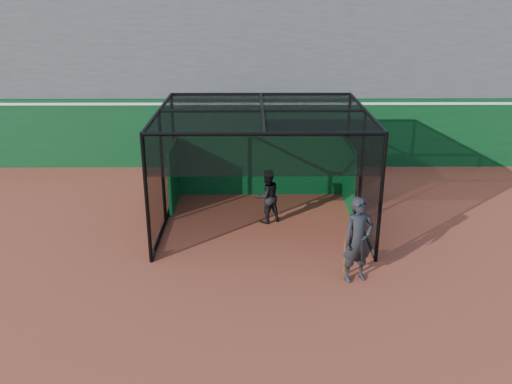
{
  "coord_description": "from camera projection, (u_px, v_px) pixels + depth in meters",
  "views": [
    {
      "loc": [
        0.58,
        -10.68,
        6.22
      ],
      "look_at": [
        0.67,
        2.0,
        1.4
      ],
      "focal_mm": 38.0,
      "sensor_mm": 36.0,
      "label": 1
    }
  ],
  "objects": [
    {
      "name": "batter",
      "position": [
        267.0,
        196.0,
        15.03
      ],
      "size": [
        0.94,
        0.87,
        1.54
      ],
      "primitive_type": "imported",
      "rotation": [
        0.0,
        0.0,
        3.65
      ],
      "color": "black",
      "rests_on": "ground"
    },
    {
      "name": "on_deck_player",
      "position": [
        358.0,
        240.0,
        11.94
      ],
      "size": [
        0.84,
        0.7,
        1.98
      ],
      "color": "black",
      "rests_on": "ground"
    },
    {
      "name": "batting_cage",
      "position": [
        262.0,
        169.0,
        14.73
      ],
      "size": [
        5.51,
        4.79,
        3.18
      ],
      "color": "black",
      "rests_on": "ground"
    },
    {
      "name": "outfield_wall",
      "position": [
        236.0,
        131.0,
        19.67
      ],
      "size": [
        50.0,
        0.5,
        2.5
      ],
      "color": "#0A3917",
      "rests_on": "ground"
    },
    {
      "name": "grandstand",
      "position": [
        238.0,
        32.0,
        22.07
      ],
      "size": [
        50.0,
        7.85,
        8.95
      ],
      "color": "#4C4C4F",
      "rests_on": "ground"
    },
    {
      "name": "ground",
      "position": [
        227.0,
        282.0,
        12.19
      ],
      "size": [
        120.0,
        120.0,
        0.0
      ],
      "primitive_type": "plane",
      "color": "brown",
      "rests_on": "ground"
    }
  ]
}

